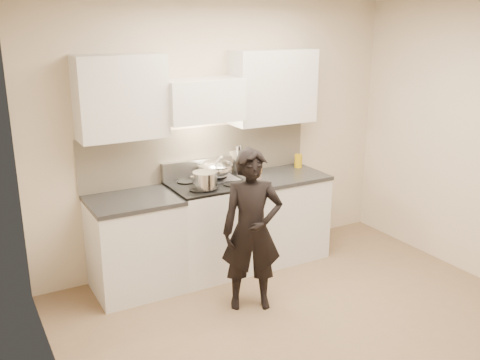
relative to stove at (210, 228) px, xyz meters
name	(u,v)px	position (x,y,z in m)	size (l,w,h in m)	color
ground_plane	(317,330)	(0.30, -1.42, -0.47)	(4.00, 4.00, 0.00)	#7C644A
room_shell	(292,135)	(0.24, -1.05, 1.12)	(4.04, 3.54, 2.70)	beige
stove	(210,228)	(0.00, 0.00, 0.00)	(0.76, 0.65, 0.96)	white
counter_right	(279,215)	(0.83, 0.00, -0.01)	(0.92, 0.67, 0.92)	silver
counter_left	(135,244)	(-0.78, 0.00, -0.01)	(0.82, 0.67, 0.92)	silver
wok	(215,169)	(0.12, 0.10, 0.58)	(0.36, 0.45, 0.29)	silver
stock_pot	(205,180)	(-0.11, -0.14, 0.56)	(0.33, 0.28, 0.16)	silver
utensil_crock	(239,165)	(0.46, 0.23, 0.54)	(0.11, 0.11, 0.31)	#B9B9B9
spice_jar	(260,168)	(0.68, 0.17, 0.50)	(0.04, 0.04, 0.10)	orange
oil_glass	(298,161)	(1.17, 0.15, 0.52)	(0.08, 0.08, 0.15)	#BB8F0B
person	(252,230)	(0.02, -0.80, 0.25)	(0.53, 0.35, 1.46)	black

